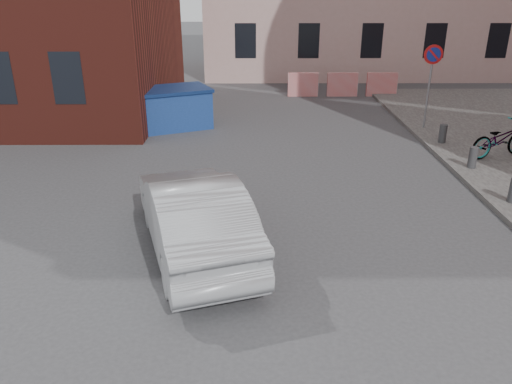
{
  "coord_description": "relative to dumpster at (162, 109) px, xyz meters",
  "views": [
    {
      "loc": [
        0.34,
        -6.52,
        4.54
      ],
      "look_at": [
        0.39,
        1.66,
        1.1
      ],
      "focal_mm": 35.0,
      "sensor_mm": 36.0,
      "label": 1
    }
  ],
  "objects": [
    {
      "name": "ground",
      "position": [
        2.7,
        -9.84,
        -0.67
      ],
      "size": [
        120.0,
        120.0,
        0.0
      ],
      "primitive_type": "plane",
      "color": "#38383A",
      "rests_on": "ground"
    },
    {
      "name": "no_parking_sign",
      "position": [
        8.7,
        -0.35,
        1.34
      ],
      "size": [
        0.6,
        0.09,
        2.65
      ],
      "color": "gray",
      "rests_on": "sidewalk"
    },
    {
      "name": "barriers",
      "position": [
        6.9,
        5.16,
        -0.17
      ],
      "size": [
        4.7,
        0.18,
        1.0
      ],
      "color": "red",
      "rests_on": "ground"
    },
    {
      "name": "dumpster",
      "position": [
        0.0,
        0.0,
        0.0
      ],
      "size": [
        3.57,
        2.79,
        1.33
      ],
      "rotation": [
        0.0,
        0.0,
        0.42
      ],
      "color": "navy",
      "rests_on": "ground"
    },
    {
      "name": "silver_car",
      "position": [
        1.98,
        -8.31,
        0.05
      ],
      "size": [
        2.77,
        4.63,
        1.44
      ],
      "primitive_type": "imported",
      "rotation": [
        0.0,
        0.0,
        3.45
      ],
      "color": "#A0A3A7",
      "rests_on": "ground"
    },
    {
      "name": "bicycle",
      "position": [
        9.77,
        -3.36,
        -0.05
      ],
      "size": [
        2.0,
        1.29,
        0.99
      ],
      "primitive_type": "imported",
      "rotation": [
        0.0,
        0.0,
        1.93
      ],
      "color": "black",
      "rests_on": "sidewalk"
    }
  ]
}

